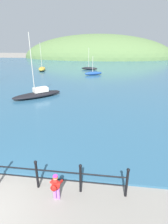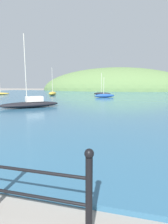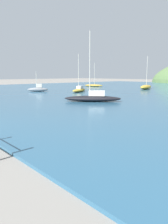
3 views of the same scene
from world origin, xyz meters
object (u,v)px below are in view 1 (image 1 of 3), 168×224
object	(u,v)px
boat_blue_hull	(93,73)
boat_nearest_quay	(89,68)
boat_white_sailboat	(42,69)
child_in_coat	(56,185)
boat_far_right	(38,94)

from	to	relation	value
boat_blue_hull	boat_nearest_quay	xyz separation A→B (m)	(-1.32, 6.29, -0.00)
boat_nearest_quay	boat_white_sailboat	bearing A→B (deg)	-165.62
boat_blue_hull	boat_white_sailboat	size ratio (longest dim) A/B	0.61
child_in_coat	boat_blue_hull	bearing A→B (deg)	91.63
child_in_coat	boat_blue_hull	distance (m)	25.66
child_in_coat	boat_far_right	bearing A→B (deg)	113.98
child_in_coat	boat_blue_hull	size ratio (longest dim) A/B	0.31
child_in_coat	boat_white_sailboat	bearing A→B (deg)	110.89
boat_far_right	boat_white_sailboat	bearing A→B (deg)	108.80
boat_far_right	boat_nearest_quay	bearing A→B (deg)	81.16
boat_blue_hull	boat_nearest_quay	distance (m)	6.42
boat_nearest_quay	boat_far_right	size ratio (longest dim) A/B	0.71
boat_white_sailboat	boat_nearest_quay	xyz separation A→B (m)	(9.24, 2.37, -0.06)
boat_nearest_quay	child_in_coat	bearing A→B (deg)	-86.34
child_in_coat	boat_nearest_quay	bearing A→B (deg)	93.66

